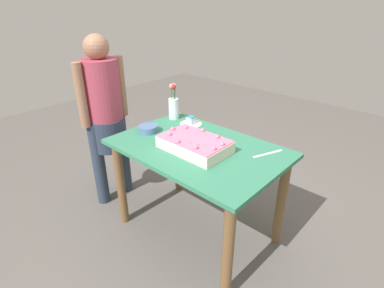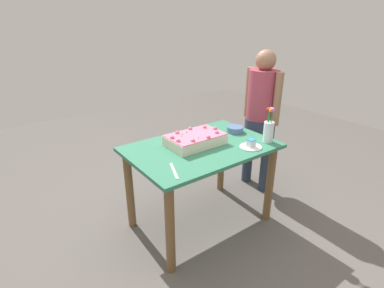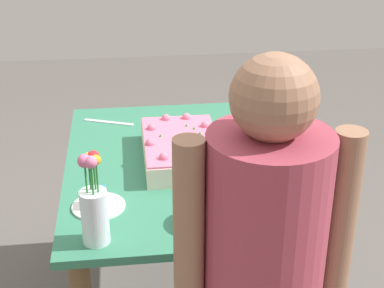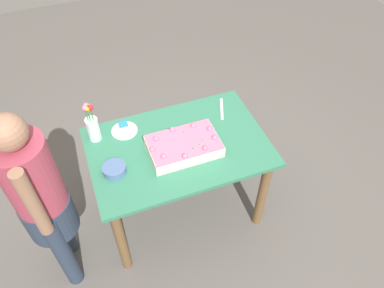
% 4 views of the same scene
% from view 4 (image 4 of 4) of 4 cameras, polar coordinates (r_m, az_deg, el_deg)
% --- Properties ---
extents(ground_plane, '(8.00, 8.00, 0.00)m').
position_cam_4_polar(ground_plane, '(3.19, -1.73, -9.71)').
color(ground_plane, '#5E5955').
extents(dining_table, '(1.22, 0.81, 0.78)m').
position_cam_4_polar(dining_table, '(2.68, -2.03, -2.31)').
color(dining_table, '#337A5B').
rests_on(dining_table, ground_plane).
extents(sheet_cake, '(0.47, 0.30, 0.11)m').
position_cam_4_polar(sheet_cake, '(2.50, -1.25, -0.28)').
color(sheet_cake, '#F1DDC7').
rests_on(sheet_cake, dining_table).
extents(serving_plate_with_slice, '(0.18, 0.18, 0.07)m').
position_cam_4_polar(serving_plate_with_slice, '(2.69, -10.29, 2.26)').
color(serving_plate_with_slice, white).
rests_on(serving_plate_with_slice, dining_table).
extents(cake_knife, '(0.11, 0.23, 0.00)m').
position_cam_4_polar(cake_knife, '(2.84, 4.55, 5.35)').
color(cake_knife, silver).
rests_on(cake_knife, dining_table).
extents(flower_vase, '(0.09, 0.09, 0.31)m').
position_cam_4_polar(flower_vase, '(2.62, -14.94, 2.74)').
color(flower_vase, white).
rests_on(flower_vase, dining_table).
extents(fruit_bowl, '(0.15, 0.15, 0.05)m').
position_cam_4_polar(fruit_bowl, '(2.45, -11.74, -3.77)').
color(fruit_bowl, '#4E6C9C').
rests_on(fruit_bowl, dining_table).
extents(person_standing, '(0.31, 0.45, 1.49)m').
position_cam_4_polar(person_standing, '(2.38, -22.12, -7.42)').
color(person_standing, '#2A364A').
rests_on(person_standing, ground_plane).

